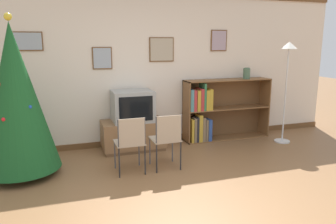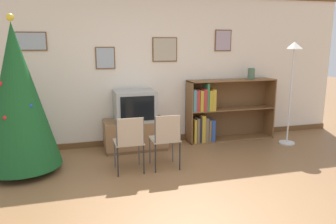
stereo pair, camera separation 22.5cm
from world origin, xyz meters
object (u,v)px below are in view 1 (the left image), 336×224
christmas_tree (16,98)px  standing_lamp (288,66)px  television (133,106)px  bookshelf (212,111)px  folding_chair_left (131,141)px  vase (247,73)px  folding_chair_right (167,138)px  tv_console (133,135)px

christmas_tree → standing_lamp: christmas_tree is taller
christmas_tree → standing_lamp: 4.43m
television → bookshelf: bookshelf is taller
folding_chair_left → vase: size_ratio=3.93×
vase → standing_lamp: 0.74m
folding_chair_right → bookshelf: 1.71m
television → folding_chair_left: bearing=-104.2°
bookshelf → tv_console: bearing=-175.9°
bookshelf → vase: bearing=-2.5°
tv_console → vase: bearing=2.0°
folding_chair_left → standing_lamp: standing_lamp is taller
television → folding_chair_left: television is taller
christmas_tree → tv_console: size_ratio=2.07×
vase → television: bearing=-177.9°
folding_chair_right → bookshelf: (1.27, 1.15, 0.07)m
christmas_tree → folding_chair_right: bearing=-12.7°
christmas_tree → television: bearing=19.2°
tv_console → folding_chair_left: (-0.26, -1.04, 0.22)m
vase → christmas_tree: bearing=-170.2°
folding_chair_right → vase: size_ratio=3.93×
television → vase: bearing=2.1°
tv_console → folding_chair_left: folding_chair_left is taller
christmas_tree → vase: (3.92, 0.68, 0.16)m
standing_lamp → television: bearing=170.7°
folding_chair_right → vase: 2.38m
standing_lamp → folding_chair_left: bearing=-168.7°
television → christmas_tree: bearing=-160.8°
christmas_tree → television: size_ratio=3.24×
vase → bookshelf: bearing=177.5°
folding_chair_left → folding_chair_right: same height
tv_console → folding_chair_left: size_ratio=1.28×
vase → tv_console: bearing=-178.0°
bookshelf → standing_lamp: size_ratio=0.92×
folding_chair_right → standing_lamp: bearing=13.6°
christmas_tree → bookshelf: size_ratio=1.30×
folding_chair_left → folding_chair_right: size_ratio=1.00×
tv_console → television: bearing=-90.0°
tv_console → bookshelf: 1.56m
christmas_tree → folding_chair_left: christmas_tree is taller
television → standing_lamp: 2.82m
tv_console → vase: 2.43m
tv_console → folding_chair_right: 1.10m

